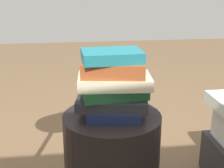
{
  "coord_description": "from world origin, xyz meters",
  "views": [
    {
      "loc": [
        0.16,
        1.25,
        1.01
      ],
      "look_at": [
        0.0,
        0.0,
        0.59
      ],
      "focal_mm": 51.45,
      "sensor_mm": 36.0,
      "label": 1
    }
  ],
  "objects_px": {
    "book_navy": "(114,111)",
    "book_forest": "(114,91)",
    "side_table": "(112,161)",
    "book_charcoal": "(112,101)",
    "book_rust": "(113,68)",
    "book_teal": "(112,56)",
    "book_cream": "(115,81)"
  },
  "relations": [
    {
      "from": "book_navy",
      "to": "book_forest",
      "type": "height_order",
      "value": "book_forest"
    },
    {
      "from": "book_navy",
      "to": "book_rust",
      "type": "distance_m",
      "value": 0.19
    },
    {
      "from": "side_table",
      "to": "book_navy",
      "type": "relative_size",
      "value": 2.05
    },
    {
      "from": "book_charcoal",
      "to": "book_rust",
      "type": "xyz_separation_m",
      "value": [
        -0.01,
        -0.01,
        0.14
      ]
    },
    {
      "from": "book_navy",
      "to": "book_cream",
      "type": "height_order",
      "value": "book_cream"
    },
    {
      "from": "book_charcoal",
      "to": "book_teal",
      "type": "relative_size",
      "value": 1.22
    },
    {
      "from": "side_table",
      "to": "book_forest",
      "type": "bearing_deg",
      "value": -143.58
    },
    {
      "from": "side_table",
      "to": "book_rust",
      "type": "relative_size",
      "value": 1.78
    },
    {
      "from": "side_table",
      "to": "book_cream",
      "type": "xyz_separation_m",
      "value": [
        -0.01,
        0.0,
        0.38
      ]
    },
    {
      "from": "book_forest",
      "to": "book_rust",
      "type": "bearing_deg",
      "value": -80.25
    },
    {
      "from": "side_table",
      "to": "book_charcoal",
      "type": "bearing_deg",
      "value": -20.1
    },
    {
      "from": "book_rust",
      "to": "book_charcoal",
      "type": "bearing_deg",
      "value": 60.84
    },
    {
      "from": "book_forest",
      "to": "book_rust",
      "type": "height_order",
      "value": "book_rust"
    },
    {
      "from": "side_table",
      "to": "book_cream",
      "type": "distance_m",
      "value": 0.38
    },
    {
      "from": "side_table",
      "to": "book_cream",
      "type": "bearing_deg",
      "value": 174.22
    },
    {
      "from": "book_navy",
      "to": "book_forest",
      "type": "bearing_deg",
      "value": -87.4
    },
    {
      "from": "side_table",
      "to": "book_teal",
      "type": "distance_m",
      "value": 0.48
    },
    {
      "from": "book_navy",
      "to": "book_rust",
      "type": "xyz_separation_m",
      "value": [
        0.0,
        -0.02,
        0.19
      ]
    },
    {
      "from": "book_rust",
      "to": "book_teal",
      "type": "xyz_separation_m",
      "value": [
        0.01,
        0.0,
        0.05
      ]
    },
    {
      "from": "side_table",
      "to": "book_forest",
      "type": "height_order",
      "value": "book_forest"
    },
    {
      "from": "book_charcoal",
      "to": "book_teal",
      "type": "xyz_separation_m",
      "value": [
        -0.0,
        -0.01,
        0.2
      ]
    },
    {
      "from": "side_table",
      "to": "book_navy",
      "type": "bearing_deg",
      "value": 139.83
    },
    {
      "from": "book_cream",
      "to": "book_rust",
      "type": "relative_size",
      "value": 1.18
    },
    {
      "from": "book_cream",
      "to": "book_teal",
      "type": "distance_m",
      "value": 0.11
    },
    {
      "from": "book_teal",
      "to": "book_cream",
      "type": "bearing_deg",
      "value": 140.28
    },
    {
      "from": "side_table",
      "to": "book_teal",
      "type": "xyz_separation_m",
      "value": [
        -0.0,
        -0.01,
        0.48
      ]
    },
    {
      "from": "book_navy",
      "to": "book_forest",
      "type": "distance_m",
      "value": 0.09
    },
    {
      "from": "book_rust",
      "to": "book_cream",
      "type": "bearing_deg",
      "value": 116.0
    },
    {
      "from": "book_charcoal",
      "to": "book_cream",
      "type": "height_order",
      "value": "book_cream"
    },
    {
      "from": "book_charcoal",
      "to": "book_teal",
      "type": "height_order",
      "value": "book_teal"
    },
    {
      "from": "book_navy",
      "to": "book_teal",
      "type": "bearing_deg",
      "value": -54.54
    },
    {
      "from": "book_cream",
      "to": "side_table",
      "type": "bearing_deg",
      "value": -1.3
    }
  ]
}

